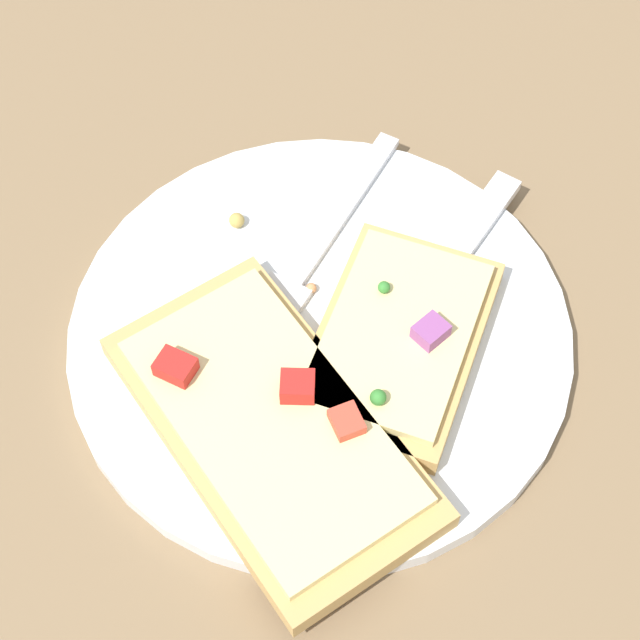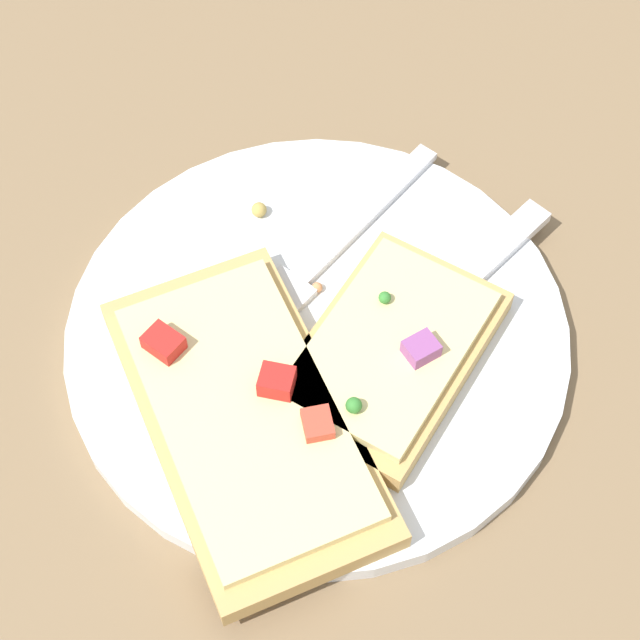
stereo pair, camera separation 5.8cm
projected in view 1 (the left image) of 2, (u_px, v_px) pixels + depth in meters
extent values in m
plane|color=#7F6647|center=(320.00, 341.00, 0.60)|extent=(4.00, 4.00, 0.00)
cylinder|color=white|center=(320.00, 335.00, 0.59)|extent=(0.28, 0.28, 0.01)
cube|color=silver|center=(343.00, 207.00, 0.63)|extent=(0.10, 0.09, 0.01)
cube|color=silver|center=(270.00, 314.00, 0.59)|extent=(0.05, 0.05, 0.01)
cube|color=silver|center=(218.00, 357.00, 0.57)|extent=(0.02, 0.02, 0.00)
cube|color=silver|center=(230.00, 363.00, 0.57)|extent=(0.02, 0.02, 0.00)
cube|color=silver|center=(241.00, 368.00, 0.57)|extent=(0.02, 0.02, 0.00)
cube|color=silver|center=(253.00, 374.00, 0.57)|extent=(0.02, 0.02, 0.00)
cube|color=silver|center=(479.00, 222.00, 0.62)|extent=(0.07, 0.06, 0.01)
cube|color=silver|center=(390.00, 344.00, 0.58)|extent=(0.10, 0.10, 0.00)
cube|color=tan|center=(272.00, 430.00, 0.55)|extent=(0.21, 0.16, 0.01)
cube|color=beige|center=(271.00, 421.00, 0.54)|extent=(0.18, 0.14, 0.01)
cube|color=#D14733|center=(348.00, 421.00, 0.53)|extent=(0.02, 0.02, 0.01)
cube|color=red|center=(175.00, 367.00, 0.55)|extent=(0.02, 0.02, 0.01)
cube|color=red|center=(298.00, 386.00, 0.54)|extent=(0.02, 0.02, 0.01)
cube|color=tan|center=(398.00, 342.00, 0.57)|extent=(0.15, 0.14, 0.01)
cube|color=beige|center=(399.00, 332.00, 0.57)|extent=(0.14, 0.12, 0.01)
sphere|color=#388433|center=(384.00, 287.00, 0.57)|extent=(0.01, 0.01, 0.01)
sphere|color=#388433|center=(378.00, 397.00, 0.54)|extent=(0.01, 0.01, 0.01)
cube|color=#934C8E|center=(431.00, 331.00, 0.56)|extent=(0.02, 0.02, 0.01)
sphere|color=tan|center=(308.00, 289.00, 0.60)|extent=(0.01, 0.01, 0.01)
sphere|color=tan|center=(237.00, 220.00, 0.62)|extent=(0.01, 0.01, 0.01)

